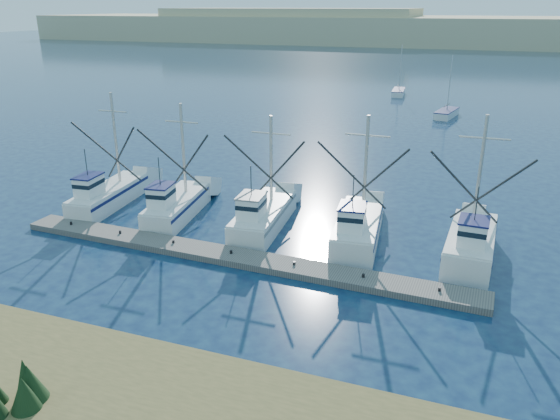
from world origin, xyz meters
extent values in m
plane|color=#0D1A3A|center=(0.00, 0.00, 0.00)|extent=(500.00, 500.00, 0.00)
cube|color=slate|center=(-6.11, 5.86, 0.20)|extent=(29.40, 3.05, 0.39)
cube|color=tan|center=(0.00, 210.00, 5.00)|extent=(360.00, 60.00, 10.00)
cube|color=white|center=(-18.64, 11.29, 0.69)|extent=(2.99, 8.48, 1.37)
cube|color=white|center=(-18.64, 9.16, 2.12)|extent=(1.47, 2.14, 1.50)
cylinder|color=#B7B2A8|center=(-18.64, 12.71, 4.80)|extent=(0.22, 0.22, 6.86)
cube|color=white|center=(-12.65, 10.96, 0.69)|extent=(3.39, 7.90, 1.38)
cube|color=white|center=(-12.65, 9.00, 2.13)|extent=(1.60, 2.04, 1.50)
cylinder|color=#B7B2A8|center=(-12.65, 12.27, 4.62)|extent=(0.22, 0.22, 6.49)
cube|color=white|center=(-6.15, 11.26, 0.69)|extent=(3.22, 8.43, 1.38)
cube|color=white|center=(-6.15, 9.15, 2.13)|extent=(1.63, 2.13, 1.50)
cylinder|color=#B7B2A8|center=(-6.15, 12.67, 4.38)|extent=(0.22, 0.22, 6.00)
cube|color=white|center=(0.35, 11.15, 0.76)|extent=(3.42, 8.25, 1.51)
cube|color=white|center=(0.35, 9.09, 2.26)|extent=(1.70, 2.11, 1.50)
cylinder|color=#B7B2A8|center=(0.35, 12.52, 4.68)|extent=(0.22, 0.22, 6.34)
cube|color=white|center=(7.18, 10.85, 0.80)|extent=(2.91, 7.54, 1.60)
cube|color=white|center=(7.18, 8.95, 2.35)|extent=(1.57, 1.88, 1.50)
cylinder|color=#B7B2A8|center=(7.18, 12.12, 5.00)|extent=(0.22, 0.22, 6.80)
cube|color=white|center=(2.63, 55.90, 0.45)|extent=(2.99, 6.32, 0.90)
cylinder|color=#B7B2A8|center=(2.63, 56.20, 4.50)|extent=(0.12, 0.12, 7.20)
cube|color=white|center=(-6.33, 72.87, 0.45)|extent=(2.27, 6.34, 0.90)
cylinder|color=#B7B2A8|center=(-6.33, 73.17, 4.50)|extent=(0.12, 0.12, 7.20)
camera|label=1|loc=(6.67, -20.70, 14.18)|focal=35.00mm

